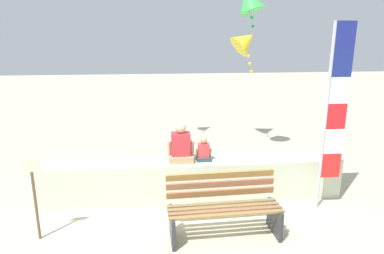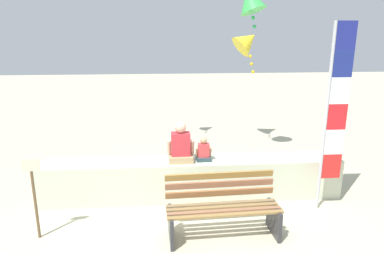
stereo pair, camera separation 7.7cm
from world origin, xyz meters
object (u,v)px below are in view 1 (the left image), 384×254
person_child (204,151)px  sign_post (34,193)px  kite_yellow (246,41)px  person_adult (181,146)px  flag_banner (333,110)px  park_bench (223,208)px  kite_green (249,0)px

person_child → sign_post: (-2.51, -1.06, -0.15)m
kite_yellow → sign_post: (-3.94, -4.10, -1.94)m
person_adult → flag_banner: size_ratio=0.23×
person_adult → sign_post: size_ratio=0.59×
kite_yellow → person_adult: bearing=-120.9°
park_bench → person_adult: (-0.54, 1.19, 0.57)m
person_adult → kite_green: bearing=50.1°
person_child → sign_post: 2.73m
flag_banner → kite_green: size_ratio=3.34×
park_bench → sign_post: (-2.66, 0.13, 0.31)m
park_bench → kite_yellow: bearing=73.2°
sign_post → flag_banner: bearing=6.4°
kite_yellow → kite_green: (-0.25, -1.16, 0.87)m
person_adult → sign_post: (-2.12, -1.06, -0.26)m
person_adult → person_child: (0.40, 0.00, -0.11)m
person_child → kite_yellow: size_ratio=0.37×
person_adult → kite_green: kite_green is taller
person_adult → flag_banner: (2.38, -0.56, 0.71)m
park_bench → person_child: size_ratio=3.87×
person_adult → kite_green: 3.53m
person_adult → sign_post: 2.38m
flag_banner → kite_yellow: bearing=98.8°
kite_yellow → kite_green: kite_green is taller
kite_green → sign_post: kite_green is taller
flag_banner → kite_yellow: kite_yellow is taller
park_bench → person_child: person_child is taller
park_bench → kite_yellow: (1.28, 4.23, 2.24)m
sign_post → kite_green: bearing=38.6°
kite_green → park_bench: bearing=-108.5°
park_bench → flag_banner: (1.84, 0.63, 1.28)m
kite_green → person_child: bearing=-122.0°
person_child → flag_banner: flag_banner is taller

